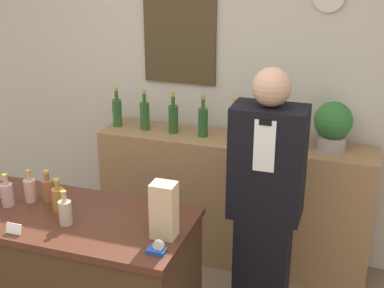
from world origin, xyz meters
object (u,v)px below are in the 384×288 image
(tape_dispenser, at_px, (157,249))
(potted_plant, at_px, (333,125))
(shopkeeper, at_px, (265,206))
(paper_bag, at_px, (164,210))

(tape_dispenser, bearing_deg, potted_plant, 65.56)
(shopkeeper, height_order, potted_plant, shopkeeper)
(shopkeeper, bearing_deg, tape_dispenser, -114.68)
(paper_bag, height_order, tape_dispenser, paper_bag)
(shopkeeper, relative_size, tape_dispenser, 18.94)
(potted_plant, height_order, paper_bag, potted_plant)
(paper_bag, bearing_deg, potted_plant, 62.26)
(potted_plant, bearing_deg, shopkeeper, -114.17)
(shopkeeper, distance_m, paper_bag, 0.80)
(shopkeeper, height_order, tape_dispenser, shopkeeper)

